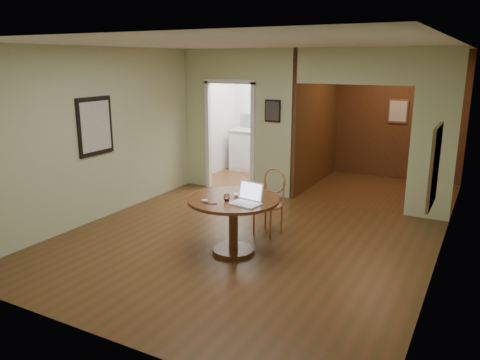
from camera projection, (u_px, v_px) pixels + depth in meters
The scene contains 11 objects.
floor at pixel (236, 246), 6.45m from camera, with size 5.00×5.00×0.00m, color #4D3216.
room_shell at pixel (292, 125), 8.99m from camera, with size 5.20×7.50×5.00m.
dining_table at pixel (233, 213), 6.13m from camera, with size 1.20×1.20×0.75m.
chair at pixel (271, 198), 6.83m from camera, with size 0.47×0.47×0.97m.
open_laptop at pixel (248, 198), 5.86m from camera, with size 0.40×0.37×0.26m.
closed_laptop at pixel (247, 196), 6.15m from camera, with size 0.34×0.22×0.03m, color silver.
mouse at pixel (205, 201), 5.91m from camera, with size 0.10×0.05×0.04m, color white.
wine_glass at pixel (227, 197), 5.95m from camera, with size 0.09×0.09×0.10m, color white, non-canonical shape.
pen at pixel (211, 204), 5.84m from camera, with size 0.01×0.01×0.15m, color #0B0E52.
kitchen_cabinet at pixel (273, 152), 10.53m from camera, with size 2.06×0.60×0.94m.
grocery_bag at pixel (285, 125), 10.25m from camera, with size 0.32×0.27×0.32m, color #C9B493.
Camera 1 is at (2.92, -5.26, 2.50)m, focal length 35.00 mm.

